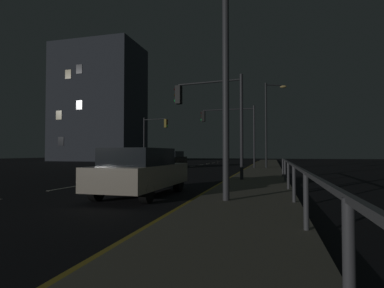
{
  "coord_description": "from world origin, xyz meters",
  "views": [
    {
      "loc": [
        8.06,
        -1.53,
        1.42
      ],
      "look_at": [
        -0.79,
        31.85,
        2.41
      ],
      "focal_mm": 28.45,
      "sensor_mm": 36.0,
      "label": 1
    }
  ],
  "objects_px": {
    "traffic_light_near_left": "(210,107)",
    "street_lamp_mid_block": "(225,34)",
    "traffic_light_overhead_east": "(154,132)",
    "street_lamp_across_street": "(269,117)",
    "building_distant": "(99,103)",
    "car_oncoming": "(171,159)",
    "car": "(141,171)",
    "traffic_light_near_right": "(230,124)"
  },
  "relations": [
    {
      "from": "traffic_light_near_left",
      "to": "street_lamp_mid_block",
      "type": "distance_m",
      "value": 6.79
    },
    {
      "from": "traffic_light_near_left",
      "to": "street_lamp_mid_block",
      "type": "relative_size",
      "value": 0.65
    },
    {
      "from": "traffic_light_overhead_east",
      "to": "traffic_light_near_left",
      "type": "bearing_deg",
      "value": -60.1
    },
    {
      "from": "traffic_light_near_left",
      "to": "street_lamp_across_street",
      "type": "bearing_deg",
      "value": 76.88
    },
    {
      "from": "street_lamp_mid_block",
      "to": "building_distant",
      "type": "xyz_separation_m",
      "value": [
        -28.43,
        39.29,
        5.41
      ]
    },
    {
      "from": "street_lamp_mid_block",
      "to": "street_lamp_across_street",
      "type": "bearing_deg",
      "value": 86.78
    },
    {
      "from": "car_oncoming",
      "to": "traffic_light_near_left",
      "type": "bearing_deg",
      "value": -63.66
    },
    {
      "from": "car",
      "to": "traffic_light_overhead_east",
      "type": "distance_m",
      "value": 25.16
    },
    {
      "from": "building_distant",
      "to": "traffic_light_near_left",
      "type": "bearing_deg",
      "value": -50.86
    },
    {
      "from": "car_oncoming",
      "to": "building_distant",
      "type": "relative_size",
      "value": 0.22
    },
    {
      "from": "traffic_light_near_right",
      "to": "building_distant",
      "type": "relative_size",
      "value": 0.26
    },
    {
      "from": "traffic_light_near_left",
      "to": "street_lamp_across_street",
      "type": "distance_m",
      "value": 12.17
    },
    {
      "from": "car",
      "to": "building_distant",
      "type": "xyz_separation_m",
      "value": [
        -25.53,
        38.45,
        9.34
      ]
    },
    {
      "from": "street_lamp_mid_block",
      "to": "traffic_light_overhead_east",
      "type": "bearing_deg",
      "value": 116.21
    },
    {
      "from": "car",
      "to": "traffic_light_overhead_east",
      "type": "relative_size",
      "value": 0.8
    },
    {
      "from": "street_lamp_across_street",
      "to": "street_lamp_mid_block",
      "type": "xyz_separation_m",
      "value": [
        -1.03,
        -18.3,
        0.26
      ]
    },
    {
      "from": "car",
      "to": "traffic_light_overhead_east",
      "type": "xyz_separation_m",
      "value": [
        -8.99,
        23.31,
        3.01
      ]
    },
    {
      "from": "traffic_light_near_right",
      "to": "traffic_light_near_left",
      "type": "bearing_deg",
      "value": -87.13
    },
    {
      "from": "car",
      "to": "car_oncoming",
      "type": "height_order",
      "value": "same"
    },
    {
      "from": "car_oncoming",
      "to": "traffic_light_overhead_east",
      "type": "relative_size",
      "value": 0.81
    },
    {
      "from": "car",
      "to": "building_distant",
      "type": "distance_m",
      "value": 47.09
    },
    {
      "from": "traffic_light_near_left",
      "to": "building_distant",
      "type": "xyz_separation_m",
      "value": [
        -26.71,
        32.81,
        6.45
      ]
    },
    {
      "from": "traffic_light_near_left",
      "to": "building_distant",
      "type": "bearing_deg",
      "value": 129.14
    },
    {
      "from": "traffic_light_near_right",
      "to": "traffic_light_overhead_east",
      "type": "bearing_deg",
      "value": 146.73
    },
    {
      "from": "traffic_light_near_right",
      "to": "street_lamp_mid_block",
      "type": "distance_m",
      "value": 18.03
    },
    {
      "from": "car",
      "to": "traffic_light_near_right",
      "type": "distance_m",
      "value": 17.3
    },
    {
      "from": "traffic_light_near_right",
      "to": "building_distant",
      "type": "bearing_deg",
      "value": 140.65
    },
    {
      "from": "traffic_light_near_right",
      "to": "building_distant",
      "type": "xyz_separation_m",
      "value": [
        -26.14,
        21.43,
        6.25
      ]
    },
    {
      "from": "traffic_light_near_right",
      "to": "traffic_light_near_left",
      "type": "relative_size",
      "value": 1.04
    },
    {
      "from": "street_lamp_across_street",
      "to": "street_lamp_mid_block",
      "type": "distance_m",
      "value": 18.34
    },
    {
      "from": "traffic_light_near_left",
      "to": "traffic_light_near_right",
      "type": "bearing_deg",
      "value": 92.87
    },
    {
      "from": "street_lamp_mid_block",
      "to": "building_distant",
      "type": "height_order",
      "value": "building_distant"
    },
    {
      "from": "car_oncoming",
      "to": "traffic_light_near_left",
      "type": "relative_size",
      "value": 0.88
    },
    {
      "from": "car",
      "to": "car_oncoming",
      "type": "bearing_deg",
      "value": 105.87
    },
    {
      "from": "traffic_light_near_right",
      "to": "car_oncoming",
      "type": "bearing_deg",
      "value": 163.11
    },
    {
      "from": "car",
      "to": "street_lamp_mid_block",
      "type": "relative_size",
      "value": 0.57
    },
    {
      "from": "street_lamp_across_street",
      "to": "car",
      "type": "bearing_deg",
      "value": -102.71
    },
    {
      "from": "traffic_light_near_right",
      "to": "street_lamp_across_street",
      "type": "height_order",
      "value": "street_lamp_across_street"
    },
    {
      "from": "traffic_light_overhead_east",
      "to": "traffic_light_near_left",
      "type": "xyz_separation_m",
      "value": [
        10.17,
        -17.68,
        -0.12
      ]
    },
    {
      "from": "car",
      "to": "street_lamp_across_street",
      "type": "relative_size",
      "value": 0.61
    },
    {
      "from": "car_oncoming",
      "to": "traffic_light_near_left",
      "type": "distance_m",
      "value": 15.0
    },
    {
      "from": "car",
      "to": "car_oncoming",
      "type": "distance_m",
      "value": 19.57
    }
  ]
}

